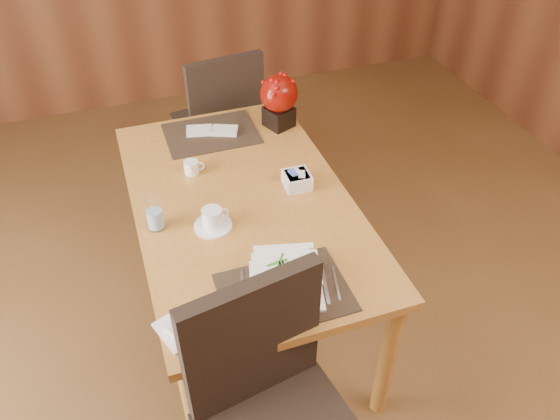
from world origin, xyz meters
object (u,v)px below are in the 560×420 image
object	(u,v)px
far_chair	(221,119)
coffee_cup	(212,220)
water_glass	(154,212)
bread_plate	(183,327)
sugar_caddy	(297,180)
berry_decor	(279,98)
dining_table	(243,217)
near_chair	(272,406)
soup_setting	(286,278)
creamer_jug	(191,167)

from	to	relation	value
far_chair	coffee_cup	bearing A→B (deg)	67.73
water_glass	bread_plate	xyz separation A→B (m)	(0.00, -0.53, -0.08)
sugar_caddy	bread_plate	world-z (taller)	sugar_caddy
coffee_cup	berry_decor	bearing A→B (deg)	52.07
berry_decor	dining_table	bearing A→B (deg)	-123.78
coffee_cup	water_glass	distance (m)	0.23
coffee_cup	near_chair	world-z (taller)	near_chair
coffee_cup	bread_plate	distance (m)	0.51
coffee_cup	far_chair	bearing A→B (deg)	74.82
dining_table	coffee_cup	bearing A→B (deg)	-140.84
near_chair	coffee_cup	bearing A→B (deg)	80.27
berry_decor	far_chair	distance (m)	0.63
water_glass	near_chair	size ratio (longest dim) A/B	0.15
sugar_caddy	soup_setting	bearing A→B (deg)	-114.21
coffee_cup	berry_decor	xyz separation A→B (m)	(0.50, 0.64, 0.12)
dining_table	coffee_cup	world-z (taller)	coffee_cup
coffee_cup	near_chair	xyz separation A→B (m)	(0.00, -0.74, -0.19)
berry_decor	sugar_caddy	bearing A→B (deg)	-100.09
water_glass	far_chair	bearing A→B (deg)	63.80
sugar_caddy	near_chair	distance (m)	0.98
near_chair	far_chair	distance (m)	1.89
water_glass	near_chair	bearing A→B (deg)	-74.83
sugar_caddy	far_chair	xyz separation A→B (m)	(-0.11, 0.99, -0.23)
dining_table	coffee_cup	xyz separation A→B (m)	(-0.16, -0.13, 0.13)
dining_table	near_chair	xyz separation A→B (m)	(-0.15, -0.86, -0.06)
soup_setting	creamer_jug	distance (m)	0.81
water_glass	far_chair	world-z (taller)	far_chair
dining_table	soup_setting	distance (m)	0.55
soup_setting	berry_decor	xyz separation A→B (m)	(0.33, 1.05, 0.10)
creamer_jug	far_chair	bearing A→B (deg)	79.09
bread_plate	berry_decor	bearing A→B (deg)	57.01
soup_setting	creamer_jug	world-z (taller)	soup_setting
coffee_cup	near_chair	distance (m)	0.76
near_chair	berry_decor	bearing A→B (deg)	60.11
dining_table	sugar_caddy	xyz separation A→B (m)	(0.26, 0.01, 0.13)
coffee_cup	water_glass	xyz separation A→B (m)	(-0.21, 0.07, 0.04)
coffee_cup	creamer_jug	xyz separation A→B (m)	(-0.00, 0.39, -0.01)
soup_setting	water_glass	bearing A→B (deg)	143.23
sugar_caddy	bread_plate	size ratio (longest dim) A/B	0.73
creamer_jug	near_chair	size ratio (longest dim) A/B	0.08
dining_table	creamer_jug	world-z (taller)	creamer_jug
coffee_cup	far_chair	distance (m)	1.19
bread_plate	far_chair	distance (m)	1.68
sugar_caddy	creamer_jug	bearing A→B (deg)	149.25
sugar_caddy	bread_plate	xyz separation A→B (m)	(-0.63, -0.60, -0.03)
near_chair	far_chair	xyz separation A→B (m)	(0.30, 1.86, -0.04)
near_chair	dining_table	bearing A→B (deg)	69.97
soup_setting	sugar_caddy	distance (m)	0.59
creamer_jug	bread_plate	world-z (taller)	creamer_jug
berry_decor	near_chair	world-z (taller)	near_chair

